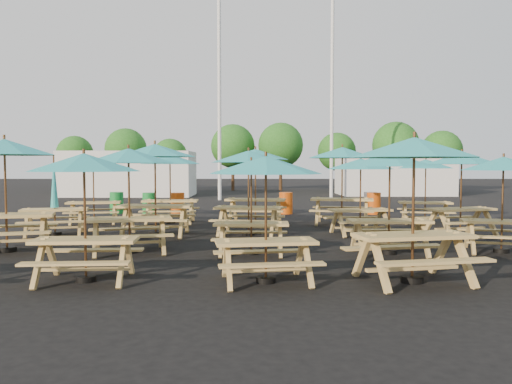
{
  "coord_description": "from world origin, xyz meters",
  "views": [
    {
      "loc": [
        -0.02,
        -13.62,
        1.89
      ],
      "look_at": [
        0.0,
        1.5,
        1.1
      ],
      "focal_mm": 35.0,
      "sensor_mm": 36.0,
      "label": 1
    }
  ],
  "objects_px": {
    "picnic_unit_19": "(426,168)",
    "waste_bin_5": "(374,203)",
    "picnic_unit_9": "(251,173)",
    "picnic_unit_17": "(503,169)",
    "waste_bin_2": "(178,204)",
    "picnic_unit_7": "(170,163)",
    "waste_bin_1": "(149,204)",
    "picnic_unit_14": "(361,168)",
    "picnic_unit_11": "(255,159)",
    "picnic_unit_4": "(84,170)",
    "picnic_unit_1": "(5,154)",
    "picnic_unit_12": "(414,156)",
    "picnic_unit_8": "(266,173)",
    "picnic_unit_18": "(462,163)",
    "waste_bin_4": "(371,203)",
    "waste_bin_3": "(286,203)",
    "picnic_unit_3": "(93,167)",
    "picnic_unit_6": "(155,156)",
    "picnic_unit_10": "(249,162)",
    "waste_bin_0": "(117,203)",
    "picnic_unit_13": "(390,165)",
    "picnic_unit_15": "(342,157)",
    "picnic_unit_5": "(129,162)",
    "picnic_unit_2": "(55,202)"
  },
  "relations": [
    {
      "from": "waste_bin_2",
      "to": "picnic_unit_18",
      "type": "bearing_deg",
      "value": -35.08
    },
    {
      "from": "picnic_unit_2",
      "to": "picnic_unit_3",
      "type": "relative_size",
      "value": 0.99
    },
    {
      "from": "picnic_unit_1",
      "to": "waste_bin_3",
      "type": "distance_m",
      "value": 11.11
    },
    {
      "from": "picnic_unit_4",
      "to": "picnic_unit_15",
      "type": "relative_size",
      "value": 0.81
    },
    {
      "from": "picnic_unit_3",
      "to": "waste_bin_4",
      "type": "distance_m",
      "value": 10.63
    },
    {
      "from": "picnic_unit_11",
      "to": "picnic_unit_18",
      "type": "bearing_deg",
      "value": -19.94
    },
    {
      "from": "waste_bin_4",
      "to": "picnic_unit_9",
      "type": "bearing_deg",
      "value": -116.94
    },
    {
      "from": "picnic_unit_3",
      "to": "picnic_unit_7",
      "type": "relative_size",
      "value": 0.96
    },
    {
      "from": "picnic_unit_4",
      "to": "picnic_unit_9",
      "type": "height_order",
      "value": "picnic_unit_4"
    },
    {
      "from": "picnic_unit_6",
      "to": "waste_bin_3",
      "type": "bearing_deg",
      "value": 58.12
    },
    {
      "from": "picnic_unit_3",
      "to": "picnic_unit_11",
      "type": "bearing_deg",
      "value": -10.58
    },
    {
      "from": "waste_bin_2",
      "to": "picnic_unit_12",
      "type": "bearing_deg",
      "value": -63.77
    },
    {
      "from": "picnic_unit_7",
      "to": "picnic_unit_10",
      "type": "relative_size",
      "value": 0.97
    },
    {
      "from": "picnic_unit_14",
      "to": "picnic_unit_17",
      "type": "distance_m",
      "value": 3.79
    },
    {
      "from": "picnic_unit_19",
      "to": "waste_bin_5",
      "type": "bearing_deg",
      "value": 118.41
    },
    {
      "from": "picnic_unit_1",
      "to": "picnic_unit_4",
      "type": "bearing_deg",
      "value": -62.66
    },
    {
      "from": "picnic_unit_19",
      "to": "waste_bin_3",
      "type": "relative_size",
      "value": 2.57
    },
    {
      "from": "picnic_unit_1",
      "to": "picnic_unit_6",
      "type": "xyz_separation_m",
      "value": [
        2.77,
        2.56,
        0.0
      ]
    },
    {
      "from": "picnic_unit_1",
      "to": "picnic_unit_3",
      "type": "relative_size",
      "value": 1.23
    },
    {
      "from": "picnic_unit_7",
      "to": "waste_bin_1",
      "type": "height_order",
      "value": "picnic_unit_7"
    },
    {
      "from": "picnic_unit_11",
      "to": "waste_bin_5",
      "type": "relative_size",
      "value": 2.89
    },
    {
      "from": "picnic_unit_4",
      "to": "picnic_unit_19",
      "type": "distance_m",
      "value": 11.77
    },
    {
      "from": "picnic_unit_15",
      "to": "waste_bin_4",
      "type": "distance_m",
      "value": 4.54
    },
    {
      "from": "picnic_unit_1",
      "to": "waste_bin_2",
      "type": "bearing_deg",
      "value": 57.36
    },
    {
      "from": "picnic_unit_1",
      "to": "picnic_unit_10",
      "type": "xyz_separation_m",
      "value": [
        5.29,
        2.67,
        -0.15
      ]
    },
    {
      "from": "picnic_unit_9",
      "to": "waste_bin_4",
      "type": "distance_m",
      "value": 10.45
    },
    {
      "from": "picnic_unit_10",
      "to": "picnic_unit_18",
      "type": "bearing_deg",
      "value": 7.7
    },
    {
      "from": "picnic_unit_1",
      "to": "picnic_unit_8",
      "type": "xyz_separation_m",
      "value": [
        5.64,
        -2.89,
        -0.37
      ]
    },
    {
      "from": "picnic_unit_2",
      "to": "picnic_unit_8",
      "type": "distance_m",
      "value": 7.93
    },
    {
      "from": "picnic_unit_5",
      "to": "picnic_unit_2",
      "type": "bearing_deg",
      "value": 120.73
    },
    {
      "from": "picnic_unit_5",
      "to": "picnic_unit_6",
      "type": "height_order",
      "value": "picnic_unit_6"
    },
    {
      "from": "picnic_unit_6",
      "to": "picnic_unit_19",
      "type": "bearing_deg",
      "value": 19.83
    },
    {
      "from": "picnic_unit_8",
      "to": "picnic_unit_14",
      "type": "relative_size",
      "value": 0.96
    },
    {
      "from": "picnic_unit_18",
      "to": "waste_bin_0",
      "type": "bearing_deg",
      "value": 134.09
    },
    {
      "from": "picnic_unit_15",
      "to": "waste_bin_4",
      "type": "relative_size",
      "value": 3.05
    },
    {
      "from": "picnic_unit_7",
      "to": "waste_bin_1",
      "type": "relative_size",
      "value": 2.7
    },
    {
      "from": "picnic_unit_9",
      "to": "picnic_unit_17",
      "type": "distance_m",
      "value": 5.47
    },
    {
      "from": "picnic_unit_9",
      "to": "waste_bin_2",
      "type": "distance_m",
      "value": 9.28
    },
    {
      "from": "picnic_unit_8",
      "to": "picnic_unit_18",
      "type": "xyz_separation_m",
      "value": [
        5.35,
        5.32,
        0.18
      ]
    },
    {
      "from": "picnic_unit_17",
      "to": "waste_bin_5",
      "type": "height_order",
      "value": "picnic_unit_17"
    },
    {
      "from": "picnic_unit_2",
      "to": "waste_bin_5",
      "type": "relative_size",
      "value": 2.57
    },
    {
      "from": "picnic_unit_18",
      "to": "waste_bin_0",
      "type": "xyz_separation_m",
      "value": [
        -11.05,
        6.47,
        -1.54
      ]
    },
    {
      "from": "picnic_unit_9",
      "to": "picnic_unit_13",
      "type": "xyz_separation_m",
      "value": [
        2.96,
        0.02,
        0.15
      ]
    },
    {
      "from": "picnic_unit_14",
      "to": "picnic_unit_11",
      "type": "bearing_deg",
      "value": 128.12
    },
    {
      "from": "picnic_unit_9",
      "to": "picnic_unit_19",
      "type": "bearing_deg",
      "value": 46.47
    },
    {
      "from": "picnic_unit_1",
      "to": "picnic_unit_12",
      "type": "xyz_separation_m",
      "value": [
        8.03,
        -2.89,
        -0.11
      ]
    },
    {
      "from": "picnic_unit_6",
      "to": "picnic_unit_10",
      "type": "bearing_deg",
      "value": 3.14
    },
    {
      "from": "picnic_unit_18",
      "to": "waste_bin_3",
      "type": "bearing_deg",
      "value": 108.93
    },
    {
      "from": "waste_bin_2",
      "to": "waste_bin_5",
      "type": "xyz_separation_m",
      "value": [
        7.66,
        0.1,
        0.0
      ]
    },
    {
      "from": "picnic_unit_14",
      "to": "waste_bin_3",
      "type": "distance_m",
      "value": 6.34
    }
  ]
}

